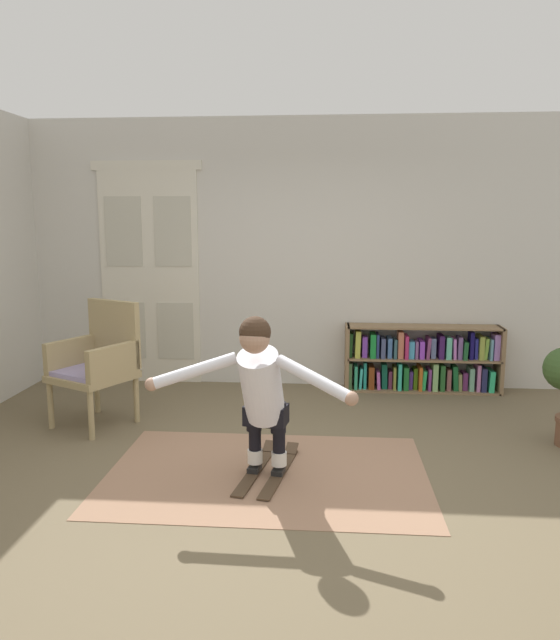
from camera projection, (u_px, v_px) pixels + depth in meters
The scene contains 8 objects.
ground_plane at pixel (281, 482), 4.21m from camera, with size 7.20×7.20×0.00m, color brown.
back_wall at pixel (299, 254), 6.52m from camera, with size 6.00×0.10×2.90m, color beige.
double_door at pixel (150, 274), 6.63m from camera, with size 1.22×0.05×2.45m.
rug at pixel (267, 473), 4.34m from camera, with size 2.31×1.57×0.01m, color #9B7459.
bookshelf at pixel (422, 361), 6.40m from camera, with size 1.65×0.30×0.71m.
wicker_chair at pixel (99, 360), 5.33m from camera, with size 0.81×0.81×1.10m.
skis_pair at pixel (268, 469), 4.37m from camera, with size 0.41×0.93×0.07m.
person_skier at pixel (261, 385), 4.07m from camera, with size 1.40×0.75×1.13m.
Camera 1 is at (0.31, -3.95, 1.82)m, focal length 33.54 mm.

